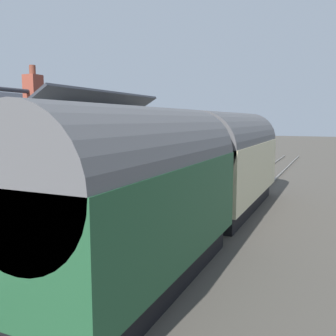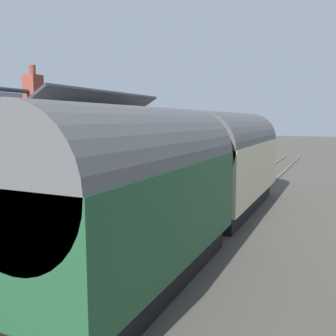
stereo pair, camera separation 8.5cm
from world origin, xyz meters
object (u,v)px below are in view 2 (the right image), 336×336
(train, at_px, (200,172))
(station_building, at_px, (71,154))
(planter_corner_building, at_px, (138,163))
(tree_far_right, at_px, (92,123))
(bench_mid_platform, at_px, (194,162))
(planter_bench_right, at_px, (137,159))
(tree_mid_background, at_px, (43,114))
(planter_by_door, at_px, (212,155))
(planter_bench_left, at_px, (169,172))
(lamp_post_platform, at_px, (202,132))

(train, distance_m, station_building, 6.63)
(planter_corner_building, xyz_separation_m, tree_far_right, (7.43, 8.98, 2.55))
(train, relative_size, bench_mid_platform, 11.68)
(planter_bench_right, height_order, tree_mid_background, tree_mid_background)
(train, bearing_deg, bench_mid_platform, 21.63)
(bench_mid_platform, xyz_separation_m, tree_far_right, (6.67, 12.61, 2.36))
(planter_corner_building, height_order, tree_mid_background, tree_mid_background)
(bench_mid_platform, xyz_separation_m, planter_bench_right, (-0.01, 4.11, -0.00))
(planter_bench_right, relative_size, planter_by_door, 1.13)
(planter_corner_building, relative_size, planter_bench_left, 0.98)
(bench_mid_platform, relative_size, planter_bench_left, 1.30)
(lamp_post_platform, bearing_deg, train, -161.06)
(station_building, relative_size, planter_by_door, 10.60)
(tree_mid_background, bearing_deg, planter_by_door, -74.10)
(planter_bench_right, relative_size, tree_mid_background, 0.12)
(train, relative_size, station_building, 2.09)
(train, height_order, station_building, station_building)
(planter_corner_building, relative_size, planter_by_door, 1.44)
(station_building, height_order, planter_corner_building, station_building)
(tree_far_right, bearing_deg, planter_bench_right, -128.18)
(planter_bench_left, relative_size, lamp_post_platform, 0.32)
(station_building, height_order, tree_mid_background, tree_mid_background)
(tree_mid_background, bearing_deg, station_building, -132.74)
(train, bearing_deg, station_building, 79.65)
(tree_far_right, bearing_deg, lamp_post_platform, -120.99)
(planter_bench_left, distance_m, lamp_post_platform, 3.25)
(planter_bench_left, distance_m, tree_far_right, 16.54)
(bench_mid_platform, distance_m, planter_by_door, 5.97)
(planter_bench_right, bearing_deg, planter_by_door, -29.59)
(station_building, bearing_deg, planter_by_door, -7.63)
(train, xyz_separation_m, tree_mid_background, (11.80, 18.01, 2.29))
(station_building, distance_m, tree_mid_background, 15.77)
(planter_bench_right, height_order, lamp_post_platform, lamp_post_platform)
(train, distance_m, tree_mid_background, 21.65)
(tree_far_right, bearing_deg, train, -134.86)
(train, relative_size, planter_bench_right, 19.63)
(train, bearing_deg, planter_bench_left, 33.20)
(station_building, bearing_deg, planter_bench_right, 9.57)
(lamp_post_platform, xyz_separation_m, tree_mid_background, (3.62, 15.20, 1.21))
(train, height_order, planter_corner_building, train)
(station_building, xyz_separation_m, lamp_post_platform, (6.99, -3.72, 0.83))
(tree_mid_background, bearing_deg, bench_mid_platform, -98.43)
(planter_corner_building, bearing_deg, planter_bench_right, 32.63)
(planter_corner_building, bearing_deg, tree_mid_background, 74.84)
(planter_bench_right, height_order, tree_far_right, tree_far_right)
(planter_corner_building, bearing_deg, lamp_post_platform, -99.36)
(planter_corner_building, distance_m, planter_bench_left, 4.69)
(train, relative_size, tree_mid_background, 2.45)
(train, xyz_separation_m, planter_bench_right, (9.69, 7.96, -0.83))
(planter_corner_building, xyz_separation_m, planter_bench_right, (0.74, 0.48, 0.19))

